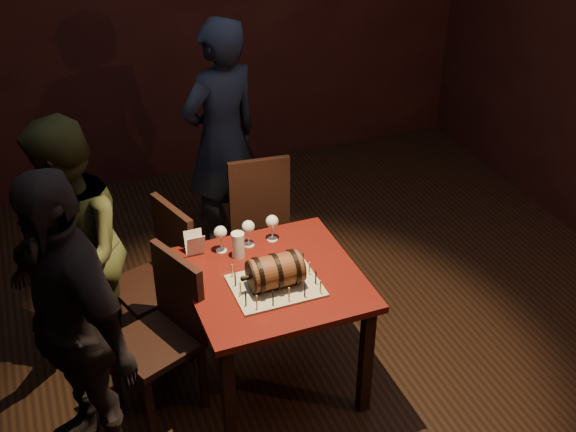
# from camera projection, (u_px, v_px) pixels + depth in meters

# --- Properties ---
(room_shell) EXTENTS (5.04, 5.04, 2.80)m
(room_shell) POSITION_uv_depth(u_px,v_px,m) (296.00, 145.00, 3.65)
(room_shell) COLOR black
(room_shell) RESTS_ON ground
(pub_table) EXTENTS (0.90, 0.90, 0.75)m
(pub_table) POSITION_uv_depth(u_px,v_px,m) (273.00, 292.00, 3.86)
(pub_table) COLOR #440D0B
(pub_table) RESTS_ON ground
(cake_board) EXTENTS (0.45, 0.35, 0.01)m
(cake_board) POSITION_uv_depth(u_px,v_px,m) (276.00, 286.00, 3.72)
(cake_board) COLOR #A8A188
(cake_board) RESTS_ON pub_table
(barrel_cake) EXTENTS (0.33, 0.19, 0.19)m
(barrel_cake) POSITION_uv_depth(u_px,v_px,m) (275.00, 271.00, 3.67)
(barrel_cake) COLOR brown
(barrel_cake) RESTS_ON cake_board
(birthday_candles) EXTENTS (0.40, 0.30, 0.09)m
(birthday_candles) POSITION_uv_depth(u_px,v_px,m) (276.00, 278.00, 3.69)
(birthday_candles) COLOR #DED285
(birthday_candles) RESTS_ON cake_board
(wine_glass_left) EXTENTS (0.07, 0.07, 0.16)m
(wine_glass_left) POSITION_uv_depth(u_px,v_px,m) (221.00, 233.00, 3.93)
(wine_glass_left) COLOR silver
(wine_glass_left) RESTS_ON pub_table
(wine_glass_mid) EXTENTS (0.07, 0.07, 0.16)m
(wine_glass_mid) POSITION_uv_depth(u_px,v_px,m) (248.00, 228.00, 3.98)
(wine_glass_mid) COLOR silver
(wine_glass_mid) RESTS_ON pub_table
(wine_glass_right) EXTENTS (0.07, 0.07, 0.16)m
(wine_glass_right) POSITION_uv_depth(u_px,v_px,m) (272.00, 222.00, 4.02)
(wine_glass_right) COLOR silver
(wine_glass_right) RESTS_ON pub_table
(pint_of_ale) EXTENTS (0.07, 0.07, 0.15)m
(pint_of_ale) POSITION_uv_depth(u_px,v_px,m) (238.00, 246.00, 3.91)
(pint_of_ale) COLOR silver
(pint_of_ale) RESTS_ON pub_table
(menu_card) EXTENTS (0.10, 0.05, 0.13)m
(menu_card) POSITION_uv_depth(u_px,v_px,m) (195.00, 244.00, 3.93)
(menu_card) COLOR white
(menu_card) RESTS_ON pub_table
(chair_back) EXTENTS (0.44, 0.44, 0.93)m
(chair_back) POSITION_uv_depth(u_px,v_px,m) (257.00, 207.00, 4.83)
(chair_back) COLOR black
(chair_back) RESTS_ON ground
(chair_left_rear) EXTENTS (0.50, 0.50, 0.93)m
(chair_left_rear) POSITION_uv_depth(u_px,v_px,m) (162.00, 272.00, 4.21)
(chair_left_rear) COLOR black
(chair_left_rear) RESTS_ON ground
(chair_left_front) EXTENTS (0.52, 0.52, 0.93)m
(chair_left_front) POSITION_uv_depth(u_px,v_px,m) (166.00, 326.00, 3.80)
(chair_left_front) COLOR black
(chair_left_front) RESTS_ON ground
(person_back) EXTENTS (0.72, 0.60, 1.71)m
(person_back) POSITION_uv_depth(u_px,v_px,m) (222.00, 140.00, 4.95)
(person_back) COLOR #181E30
(person_back) RESTS_ON ground
(person_left_rear) EXTENTS (0.64, 0.80, 1.55)m
(person_left_rear) POSITION_uv_depth(u_px,v_px,m) (71.00, 253.00, 3.93)
(person_left_rear) COLOR #35391C
(person_left_rear) RESTS_ON ground
(person_left_front) EXTENTS (0.77, 1.05, 1.65)m
(person_left_front) POSITION_uv_depth(u_px,v_px,m) (70.00, 325.00, 3.35)
(person_left_front) COLOR black
(person_left_front) RESTS_ON ground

